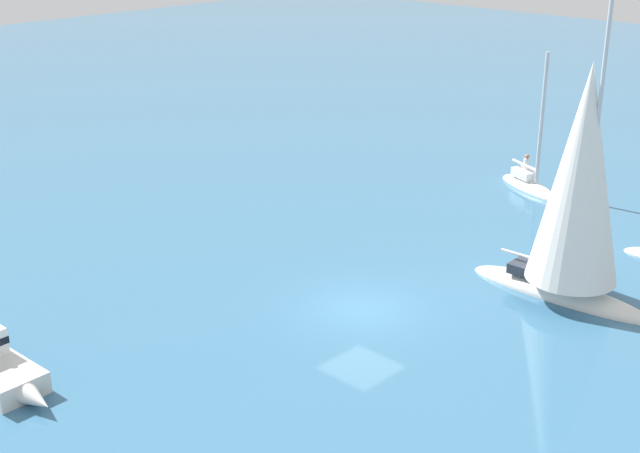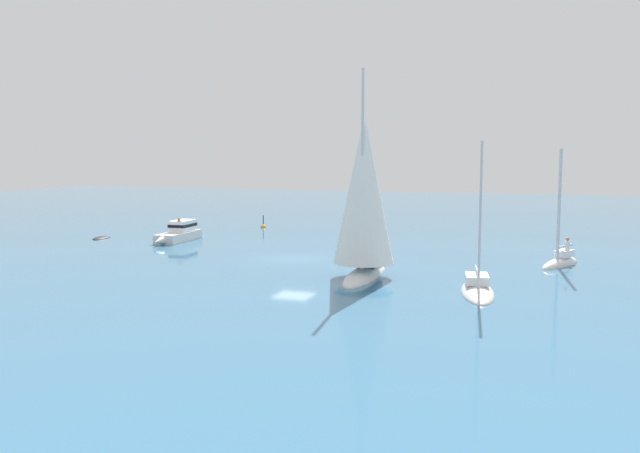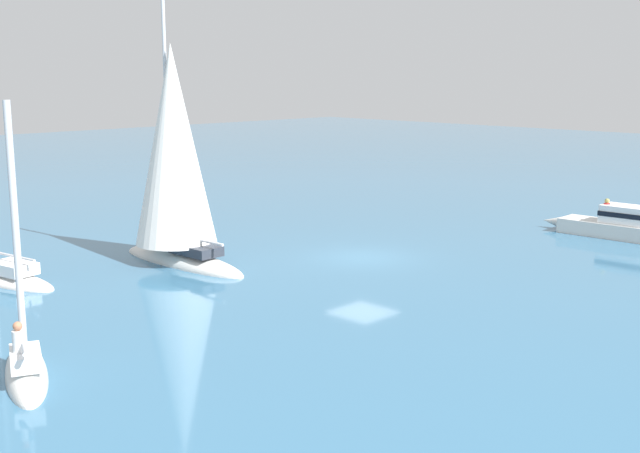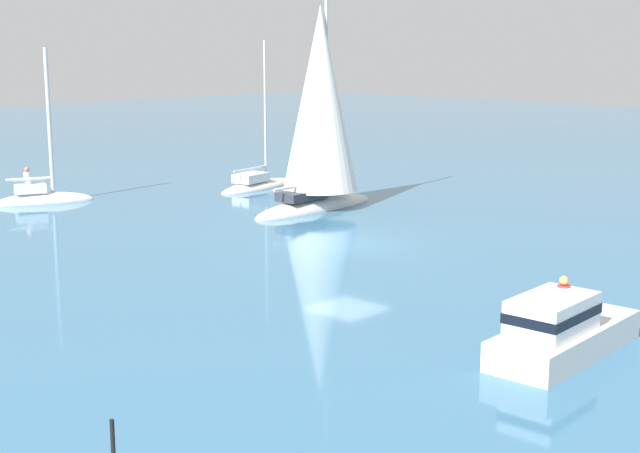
% 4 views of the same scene
% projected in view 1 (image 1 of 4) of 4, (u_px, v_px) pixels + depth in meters
% --- Properties ---
extents(ground_plane, '(160.00, 160.00, 0.00)m').
position_uv_depth(ground_plane, '(362.00, 309.00, 33.15)').
color(ground_plane, teal).
extents(ketch, '(7.68, 3.54, 12.19)m').
position_uv_depth(ketch, '(578.00, 191.00, 32.55)').
color(ketch, silver).
rests_on(ketch, ground).
extents(yacht, '(4.79, 2.86, 7.79)m').
position_uv_depth(yacht, '(530.00, 185.00, 46.38)').
color(yacht, silver).
rests_on(yacht, ground).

